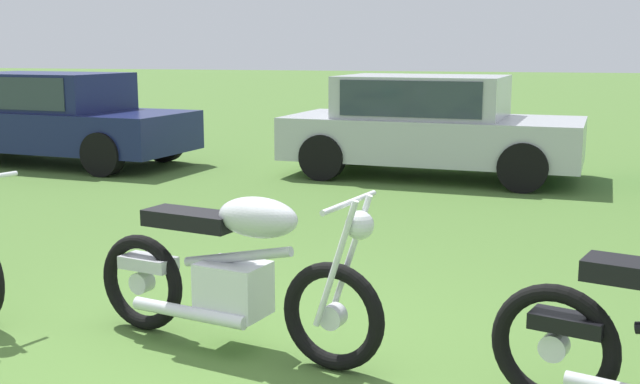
# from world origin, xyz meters

# --- Properties ---
(ground_plane) EXTENTS (120.00, 120.00, 0.00)m
(ground_plane) POSITION_xyz_m (0.00, 0.00, 0.00)
(ground_plane) COLOR #476B2D
(motorcycle_silver) EXTENTS (1.99, 0.73, 1.02)m
(motorcycle_silver) POSITION_xyz_m (-0.08, 0.22, 0.48)
(motorcycle_silver) COLOR black
(motorcycle_silver) RESTS_ON ground
(car_navy) EXTENTS (4.59, 2.17, 1.43)m
(car_navy) POSITION_xyz_m (-5.86, 6.69, 0.80)
(car_navy) COLOR #161E4C
(car_navy) RESTS_ON ground
(car_silver) EXTENTS (4.23, 2.18, 1.43)m
(car_silver) POSITION_xyz_m (0.10, 7.07, 0.80)
(car_silver) COLOR #B2B5BA
(car_silver) RESTS_ON ground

